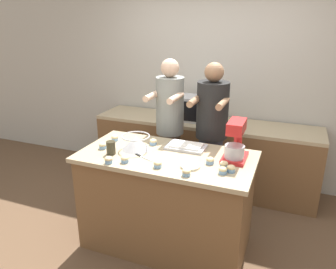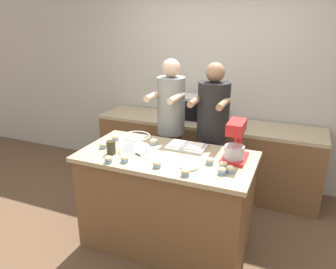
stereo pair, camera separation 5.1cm
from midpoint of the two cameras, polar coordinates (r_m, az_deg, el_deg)
name	(u,v)px [view 1 (the left image)]	position (r m, az deg, el deg)	size (l,w,h in m)	color
ground_plane	(167,242)	(3.44, -0.71, -18.25)	(16.00, 16.00, 0.00)	brown
back_wall	(214,80)	(4.34, 7.62, 9.45)	(10.00, 0.06, 2.70)	#B2ADA3
island_counter	(166,201)	(3.16, -0.75, -11.43)	(1.58, 0.81, 0.95)	brown
back_counter	(204,154)	(4.28, 5.89, -3.35)	(2.80, 0.60, 0.89)	brown
person_left	(170,132)	(3.61, -0.10, 0.36)	(0.32, 0.49, 1.72)	brown
person_right	(211,139)	(3.48, 7.07, -0.84)	(0.34, 0.50, 1.70)	#33384C
stand_mixer	(236,142)	(2.85, 11.20, -1.38)	(0.20, 0.30, 0.35)	red
mixing_bowl	(136,142)	(3.06, -6.10, -1.31)	(0.27, 0.27, 0.14)	#BCBCC1
baking_tray	(186,146)	(3.09, 2.69, -2.08)	(0.37, 0.23, 0.04)	#BCBCC1
microwave_oven	(193,108)	(4.12, 4.05, 4.57)	(0.49, 0.33, 0.30)	#B7B7BC
drinking_glass	(111,148)	(2.99, -10.40, -2.29)	(0.08, 0.08, 0.12)	#332D1E
small_plate	(190,166)	(2.71, 3.35, -5.53)	(0.16, 0.16, 0.02)	beige
knife	(142,157)	(2.91, -5.09, -3.85)	(0.21, 0.10, 0.01)	#BCBCC1
cupcake_0	(158,164)	(2.70, -2.35, -5.17)	(0.07, 0.07, 0.06)	#759EC6
cupcake_1	(210,160)	(2.78, 6.81, -4.52)	(0.07, 0.07, 0.06)	#759EC6
cupcake_2	(125,159)	(2.81, -8.06, -4.28)	(0.07, 0.07, 0.06)	#759EC6
cupcake_3	(153,142)	(3.17, -3.06, -1.27)	(0.07, 0.07, 0.06)	#759EC6
cupcake_4	(231,169)	(2.66, 10.38, -5.85)	(0.07, 0.07, 0.06)	#759EC6
cupcake_5	(224,165)	(2.72, 9.19, -5.20)	(0.07, 0.07, 0.06)	#759EC6
cupcake_6	(109,160)	(2.82, -10.82, -4.35)	(0.07, 0.07, 0.06)	#759EC6
cupcake_7	(103,146)	(3.13, -11.79, -1.91)	(0.07, 0.07, 0.06)	#759EC6
cupcake_8	(186,172)	(2.56, 2.65, -6.57)	(0.07, 0.07, 0.06)	#759EC6
cupcake_9	(115,138)	(3.31, -9.70, -0.59)	(0.07, 0.07, 0.06)	#759EC6
cupcake_10	(223,170)	(2.62, 8.97, -6.16)	(0.07, 0.07, 0.06)	#759EC6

